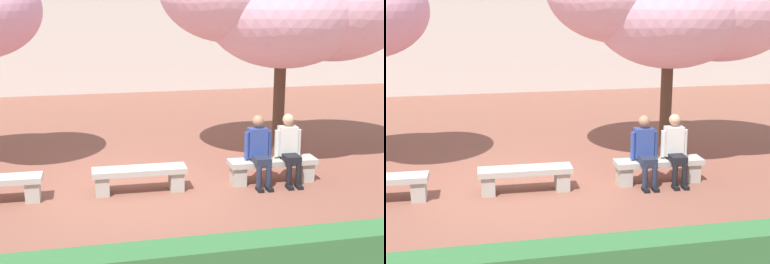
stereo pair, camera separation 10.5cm
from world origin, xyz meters
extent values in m
plane|color=brown|center=(0.00, 0.00, 0.00)|extent=(100.00, 100.00, 0.00)
cube|color=#ADA89E|center=(-1.83, -0.01, 0.17)|extent=(0.25, 0.34, 0.35)
cube|color=#ADA89E|center=(0.00, 0.00, 0.40)|extent=(1.66, 0.45, 0.10)
cube|color=#ADA89E|center=(-0.66, 0.01, 0.17)|extent=(0.25, 0.34, 0.35)
cube|color=#ADA89E|center=(0.66, -0.01, 0.17)|extent=(0.25, 0.34, 0.35)
cube|color=#ADA89E|center=(2.49, 0.00, 0.40)|extent=(1.66, 0.45, 0.10)
cube|color=#ADA89E|center=(1.83, 0.01, 0.17)|extent=(0.25, 0.34, 0.35)
cube|color=#ADA89E|center=(3.14, -0.01, 0.17)|extent=(0.25, 0.34, 0.35)
cube|color=black|center=(2.10, -0.42, 0.03)|extent=(0.10, 0.22, 0.06)
cylinder|color=#23283D|center=(2.10, -0.36, 0.24)|extent=(0.10, 0.10, 0.42)
cube|color=black|center=(2.28, -0.42, 0.03)|extent=(0.10, 0.22, 0.06)
cylinder|color=#23283D|center=(2.28, -0.36, 0.24)|extent=(0.10, 0.10, 0.42)
cube|color=#23283D|center=(2.19, -0.18, 0.51)|extent=(0.28, 0.40, 0.12)
cube|color=#2D4289|center=(2.19, 0.04, 0.78)|extent=(0.34, 0.22, 0.54)
sphere|color=#A37556|center=(2.19, 0.04, 1.19)|extent=(0.21, 0.21, 0.21)
cylinder|color=#2D4289|center=(1.98, 0.02, 0.74)|extent=(0.09, 0.09, 0.50)
cylinder|color=#2D4289|center=(2.40, 0.02, 0.74)|extent=(0.09, 0.09, 0.50)
cube|color=black|center=(2.67, -0.42, 0.03)|extent=(0.11, 0.22, 0.06)
cylinder|color=black|center=(2.67, -0.36, 0.24)|extent=(0.10, 0.10, 0.42)
cube|color=black|center=(2.85, -0.42, 0.03)|extent=(0.11, 0.22, 0.06)
cylinder|color=black|center=(2.85, -0.36, 0.24)|extent=(0.10, 0.10, 0.42)
cube|color=black|center=(2.77, -0.18, 0.51)|extent=(0.30, 0.41, 0.12)
cube|color=silver|center=(2.78, 0.04, 0.78)|extent=(0.35, 0.23, 0.54)
sphere|color=tan|center=(2.78, 0.04, 1.19)|extent=(0.21, 0.21, 0.21)
cylinder|color=silver|center=(2.57, 0.03, 0.74)|extent=(0.09, 0.09, 0.50)
cylinder|color=silver|center=(2.99, 0.01, 0.74)|extent=(0.09, 0.09, 0.50)
cylinder|color=#513828|center=(3.17, 1.53, 1.01)|extent=(0.25, 0.25, 2.01)
ellipsoid|color=#EFB7D1|center=(3.17, 1.53, 3.16)|extent=(3.25, 3.56, 2.44)
ellipsoid|color=#EFB7D1|center=(4.22, 1.43, 3.30)|extent=(3.28, 3.30, 2.46)
camera|label=1|loc=(-1.01, -8.97, 3.35)|focal=50.00mm
camera|label=2|loc=(-0.90, -8.99, 3.35)|focal=50.00mm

